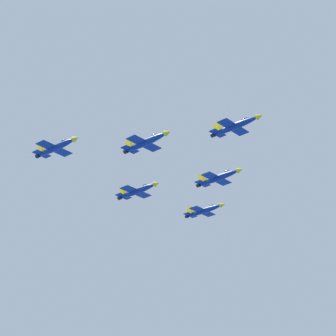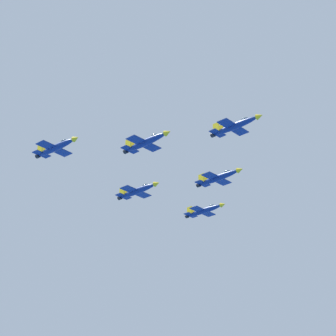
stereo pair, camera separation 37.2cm
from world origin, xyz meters
TOP-DOWN VIEW (x-y plane):
  - jet_lead at (-24.17, 25.87)m, footprint 17.71×10.90m
  - jet_left_wingman at (-3.91, 11.39)m, footprint 18.04×11.06m
  - jet_right_wingman at (-6.62, 43.54)m, footprint 17.89×10.95m
  - jet_left_outer at (16.36, -3.10)m, footprint 17.16×10.56m
  - jet_right_outer at (10.94, 61.20)m, footprint 17.53×10.82m
  - jet_slot_rear at (13.65, 29.05)m, footprint 17.53×10.75m

SIDE VIEW (x-z plane):
  - jet_slot_rear at x=13.65m, z-range 123.22..126.90m
  - jet_right_outer at x=10.94m, z-range 125.80..129.49m
  - jet_left_outer at x=16.36m, z-range 126.50..130.11m
  - jet_right_wingman at x=-6.62m, z-range 126.96..130.72m
  - jet_left_wingman at x=-3.91m, z-range 127.24..131.03m
  - jet_lead at x=-24.17m, z-range 131.71..135.43m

